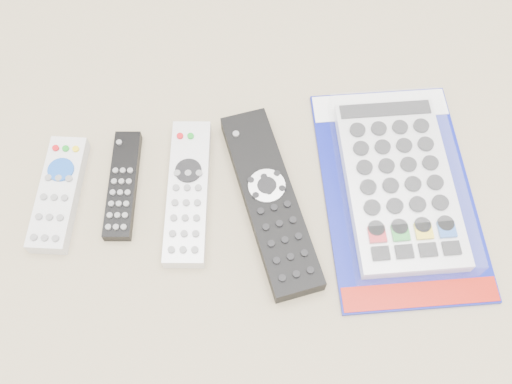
{
  "coord_description": "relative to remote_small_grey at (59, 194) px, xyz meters",
  "views": [
    {
      "loc": [
        -0.01,
        -0.32,
        0.68
      ],
      "look_at": [
        0.04,
        0.01,
        0.01
      ],
      "focal_mm": 40.0,
      "sensor_mm": 36.0,
      "label": 1
    }
  ],
  "objects": [
    {
      "name": "remote_small_grey",
      "position": [
        0.0,
        0.0,
        0.0
      ],
      "size": [
        0.08,
        0.17,
        0.02
      ],
      "rotation": [
        0.0,
        0.0,
        -0.2
      ],
      "color": "silver",
      "rests_on": "ground"
    },
    {
      "name": "remote_large_black",
      "position": [
        0.27,
        -0.05,
        0.0
      ],
      "size": [
        0.1,
        0.27,
        0.03
      ],
      "rotation": [
        0.0,
        0.0,
        0.13
      ],
      "color": "black",
      "rests_on": "ground"
    },
    {
      "name": "jumbo_remote_packaged",
      "position": [
        0.44,
        -0.06,
        0.01
      ],
      "size": [
        0.22,
        0.33,
        0.04
      ],
      "rotation": [
        0.0,
        0.0,
        -0.07
      ],
      "color": "navy",
      "rests_on": "ground"
    },
    {
      "name": "remote_slim_black",
      "position": [
        0.08,
        0.0,
        -0.0
      ],
      "size": [
        0.06,
        0.16,
        0.02
      ],
      "rotation": [
        0.0,
        0.0,
        -0.15
      ],
      "color": "black",
      "rests_on": "ground"
    },
    {
      "name": "remote_silver_dvd",
      "position": [
        0.17,
        -0.02,
        -0.0
      ],
      "size": [
        0.08,
        0.21,
        0.02
      ],
      "rotation": [
        0.0,
        0.0,
        -0.16
      ],
      "color": "silver",
      "rests_on": "ground"
    }
  ]
}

